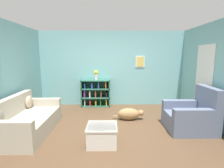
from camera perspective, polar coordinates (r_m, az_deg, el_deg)
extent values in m
plane|color=brown|center=(4.33, 0.05, -14.73)|extent=(14.00, 14.00, 0.00)
cube|color=#7AB7BC|center=(6.22, -0.15, 5.02)|extent=(5.60, 0.10, 2.60)
cube|color=silver|center=(6.23, 9.16, 7.21)|extent=(0.32, 0.02, 0.40)
cube|color=#DBBC56|center=(6.22, 9.18, 7.21)|extent=(0.24, 0.01, 0.32)
cube|color=#7AB7BC|center=(4.71, -32.77, 2.18)|extent=(0.10, 5.00, 2.60)
cube|color=#7AB7BC|center=(4.75, 32.56, 2.24)|extent=(0.10, 5.00, 2.60)
cube|color=white|center=(5.35, 27.70, 0.29)|extent=(0.02, 0.84, 2.05)
sphere|color=tan|center=(5.04, 29.31, -0.61)|extent=(0.05, 0.05, 0.05)
cube|color=#B7AD99|center=(4.52, -25.36, -11.88)|extent=(0.96, 1.84, 0.40)
cube|color=#B7AD99|center=(4.57, -30.29, -6.49)|extent=(0.16, 1.84, 0.44)
cube|color=#B7AD99|center=(3.72, -31.19, -11.87)|extent=(0.96, 0.16, 0.21)
cube|color=#B7AD99|center=(5.16, -21.70, -5.50)|extent=(0.96, 0.16, 0.21)
ellipsoid|color=tan|center=(5.08, -25.47, -5.29)|extent=(0.14, 0.32, 0.32)
cube|color=#2D6B56|center=(6.18, -9.82, -2.96)|extent=(0.04, 0.35, 0.93)
cube|color=#2D6B56|center=(6.10, -0.85, -2.98)|extent=(0.04, 0.35, 0.93)
cube|color=#2D6B56|center=(6.28, -5.24, -2.66)|extent=(1.00, 0.02, 0.93)
cube|color=#2D6B56|center=(6.23, -5.30, -7.01)|extent=(1.00, 0.35, 0.04)
cube|color=#2D6B56|center=(6.16, -5.34, -4.39)|extent=(1.00, 0.35, 0.04)
cube|color=#2D6B56|center=(6.09, -5.39, -1.55)|extent=(1.00, 0.35, 0.04)
cube|color=#2D6B56|center=(6.04, -5.43, 1.18)|extent=(1.00, 0.35, 0.04)
cube|color=silver|center=(6.23, -8.75, -6.01)|extent=(0.03, 0.26, 0.22)
cube|color=#7A2D84|center=(6.16, -8.84, -3.10)|extent=(0.05, 0.26, 0.25)
cube|color=#234C9E|center=(6.10, -8.75, -0.50)|extent=(0.03, 0.26, 0.19)
cube|color=#B22823|center=(6.21, -7.05, -6.03)|extent=(0.05, 0.26, 0.22)
cube|color=silver|center=(6.14, -7.17, -3.20)|extent=(0.04, 0.26, 0.23)
cube|color=#234C9E|center=(6.07, -6.48, -0.46)|extent=(0.05, 0.26, 0.20)
cube|color=gold|center=(6.19, -5.25, -6.11)|extent=(0.04, 0.26, 0.21)
cube|color=brown|center=(6.12, -5.32, -3.20)|extent=(0.04, 0.26, 0.23)
cube|color=#234C9E|center=(6.05, -4.39, -0.36)|extent=(0.04, 0.26, 0.22)
cube|color=#287A3D|center=(6.18, -3.69, -6.01)|extent=(0.03, 0.26, 0.23)
cube|color=brown|center=(6.10, -3.54, -3.25)|extent=(0.03, 0.26, 0.22)
cube|color=orange|center=(6.04, -2.05, -0.31)|extent=(0.03, 0.26, 0.23)
cube|color=gold|center=(6.17, -1.82, -6.00)|extent=(0.04, 0.26, 0.24)
cube|color=black|center=(6.10, -1.80, -3.44)|extent=(0.04, 0.26, 0.18)
cube|color=slate|center=(4.64, 23.70, -11.13)|extent=(1.04, 0.94, 0.41)
cube|color=slate|center=(4.69, 28.92, -4.66)|extent=(0.18, 0.94, 0.63)
cube|color=slate|center=(4.22, 26.11, -8.81)|extent=(1.04, 0.18, 0.22)
cube|color=slate|center=(4.88, 22.12, -6.15)|extent=(1.04, 0.18, 0.22)
cube|color=silver|center=(3.63, -3.27, -16.24)|extent=(0.57, 0.54, 0.39)
cube|color=white|center=(3.56, -3.30, -13.61)|extent=(0.59, 0.56, 0.03)
ellipsoid|color=#9E7A4C|center=(4.92, 5.44, -9.73)|extent=(0.59, 0.29, 0.33)
sphere|color=#9E7A4C|center=(4.95, 9.39, -9.27)|extent=(0.17, 0.17, 0.17)
ellipsoid|color=#9E7A4C|center=(4.96, 1.32, -10.53)|extent=(0.20, 0.05, 0.05)
cylinder|color=silver|center=(6.03, -5.22, 2.29)|extent=(0.11, 0.11, 0.20)
sphere|color=yellow|center=(6.01, -5.24, 3.80)|extent=(0.14, 0.14, 0.14)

